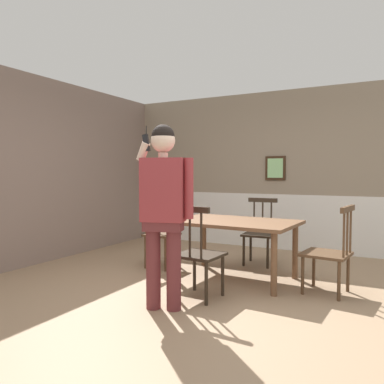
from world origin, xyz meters
TOP-DOWN VIEW (x-y plane):
  - ground_plane at (0.00, 0.00)m, footprint 6.44×6.44m
  - room_back_partition at (-0.00, 2.93)m, footprint 5.68×0.17m
  - room_left_partition at (-2.84, -0.01)m, footprint 0.13×5.85m
  - dining_table at (-0.01, 0.81)m, footprint 1.56×1.07m
  - chair_near_window at (-0.06, -0.07)m, footprint 0.47×0.47m
  - chair_by_doorway at (1.13, 0.74)m, footprint 0.53×0.53m
  - chair_at_table_head at (-1.15, 0.87)m, footprint 0.41×0.41m
  - chair_opposite_corner at (0.04, 1.69)m, footprint 0.45×0.45m
  - person_figure at (-0.20, -0.51)m, footprint 0.54×0.33m

SIDE VIEW (x-z plane):
  - ground_plane at x=0.00m, z-range 0.00..0.00m
  - chair_opposite_corner at x=0.04m, z-range -0.01..0.93m
  - chair_by_doorway at x=1.13m, z-range -0.02..0.94m
  - chair_near_window at x=-0.06m, z-range -0.01..0.97m
  - chair_at_table_head at x=-1.15m, z-range -0.02..0.98m
  - dining_table at x=-0.01m, z-range 0.28..1.00m
  - person_figure at x=-0.20m, z-range 0.15..1.92m
  - room_back_partition at x=0.00m, z-range -0.05..2.65m
  - room_left_partition at x=-2.84m, z-range 0.00..2.70m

